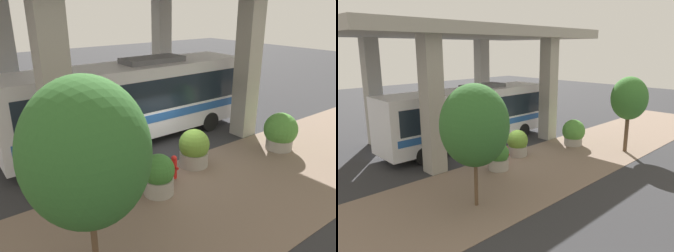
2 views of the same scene
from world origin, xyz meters
TOP-DOWN VIEW (x-y plane):
  - ground_plane at (0.00, 0.00)m, footprint 80.00×80.00m
  - sidewalk_strip at (-3.00, 0.00)m, footprint 6.00×40.00m
  - overpass at (4.00, 0.00)m, footprint 9.40×17.14m
  - bus at (3.06, 0.31)m, footprint 2.78×11.82m
  - fire_hydrant at (-1.07, 1.02)m, footprint 0.48×0.23m
  - planter_front at (-1.77, -4.44)m, footprint 1.48×1.48m
  - planter_middle at (-0.70, -0.28)m, footprint 1.23×1.23m
  - planter_back at (-1.60, 2.09)m, footprint 1.11×1.11m
  - street_tree_near at (-3.89, 5.45)m, footprint 2.69×2.69m
  - street_tree_far at (-4.79, -5.55)m, footprint 2.13×2.13m

SIDE VIEW (x-z plane):
  - ground_plane at x=0.00m, z-range 0.00..0.00m
  - sidewalk_strip at x=-3.00m, z-range 0.00..0.02m
  - fire_hydrant at x=-1.07m, z-range 0.00..0.95m
  - planter_back at x=-1.60m, z-range -0.02..1.45m
  - planter_middle at x=-0.70m, z-range -0.03..1.52m
  - planter_front at x=-1.77m, z-range -0.02..1.68m
  - bus at x=3.06m, z-range 0.16..4.04m
  - street_tree_far at x=-4.79m, z-range 0.99..5.57m
  - street_tree_near at x=-3.89m, z-range 0.85..5.79m
  - overpass at x=4.00m, z-range 2.73..10.17m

